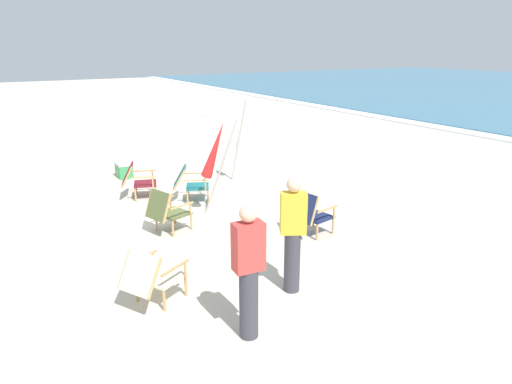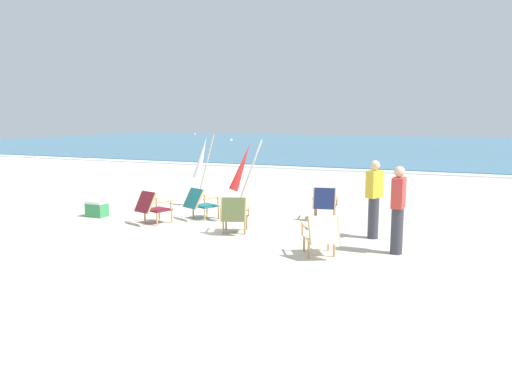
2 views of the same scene
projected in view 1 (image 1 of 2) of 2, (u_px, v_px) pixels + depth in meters
ground_plane at (183, 216)px, 9.09m from camera, size 80.00×80.00×0.00m
beach_chair_front_left at (310, 212)px, 8.03m from camera, size 0.69×0.77×0.82m
beach_chair_back_right at (151, 275)px, 5.86m from camera, size 0.87×0.95×0.78m
beach_chair_mid_center at (137, 180)px, 10.02m from camera, size 0.78×0.89×0.79m
beach_chair_back_left at (166, 210)px, 8.16m from camera, size 0.76×0.83×0.81m
beach_chair_front_right at (189, 182)px, 9.83m from camera, size 0.84×0.93×0.78m
umbrella_furled_white at (236, 127)px, 11.01m from camera, size 0.66×0.33×2.06m
umbrella_furled_red at (215, 151)px, 8.74m from camera, size 0.75×0.57×2.00m
person_near_chairs at (293, 234)px, 6.08m from camera, size 0.34×0.39×1.63m
person_by_waterline at (249, 271)px, 5.08m from camera, size 0.23×0.36×1.63m
cooler_box at (124, 170)px, 11.65m from camera, size 0.49×0.35×0.40m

